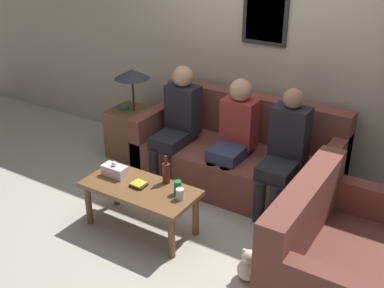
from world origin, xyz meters
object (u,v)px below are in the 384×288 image
couch_main (239,157)px  coffee_table (140,193)px  drinking_glass (180,194)px  person_left (178,120)px  person_right (285,149)px  person_middle (234,133)px  teddy_bear (248,267)px  couch_side (339,264)px  wine_bottle (166,173)px

couch_main → coffee_table: size_ratio=1.99×
drinking_glass → person_left: bearing=124.5°
person_left → person_right: (1.20, -0.01, -0.02)m
coffee_table → person_right: size_ratio=0.87×
person_middle → teddy_bear: bearing=-57.0°
drinking_glass → teddy_bear: bearing=-9.2°
person_left → coffee_table: bearing=-75.1°
person_middle → couch_main: bearing=94.4°
couch_side → person_left: (-2.03, 0.93, 0.34)m
couch_side → person_right: (-0.83, 0.92, 0.33)m
couch_main → person_right: (0.56, -0.20, 0.33)m
coffee_table → person_left: (-0.27, 1.00, 0.28)m
couch_side → drinking_glass: 1.36m
coffee_table → teddy_bear: 1.15m
coffee_table → drinking_glass: (0.41, 0.02, 0.12)m
coffee_table → person_middle: size_ratio=0.88×
teddy_bear → couch_side: bearing=14.5°
couch_main → person_left: (-0.63, -0.20, 0.35)m
couch_main → person_right: 0.68m
wine_bottle → teddy_bear: size_ratio=0.97×
coffee_table → wine_bottle: bearing=50.3°
person_right → couch_side: bearing=-48.0°
couch_side → person_left: bearing=65.3°
couch_side → person_right: size_ratio=1.09×
couch_main → person_left: 0.75m
couch_main → coffee_table: couch_main is taller
person_left → teddy_bear: size_ratio=4.42×
drinking_glass → person_middle: bearing=91.7°
couch_main → drinking_glass: size_ratio=21.44×
person_middle → person_right: size_ratio=0.98×
drinking_glass → person_left: person_left is taller
couch_main → wine_bottle: 1.06m
drinking_glass → person_middle: (-0.03, 1.02, 0.16)m
wine_bottle → person_middle: (0.22, 0.86, 0.10)m
person_left → teddy_bear: (1.39, -1.10, -0.54)m
person_right → coffee_table: bearing=-133.1°
person_right → teddy_bear: size_ratio=4.36×
wine_bottle → teddy_bear: 1.09m
coffee_table → person_right: bearing=46.9°
couch_side → wine_bottle: 1.63m
person_right → teddy_bear: (0.19, -1.09, -0.52)m
person_left → person_right: 1.20m
wine_bottle → drinking_glass: wine_bottle is taller
couch_side → person_left: size_ratio=1.07×
wine_bottle → person_right: size_ratio=0.22×
coffee_table → person_left: size_ratio=0.86×
coffee_table → drinking_glass: 0.43m
couch_side → teddy_bear: bearing=104.5°
drinking_glass → person_right: size_ratio=0.08×
person_right → person_middle: bearing=174.9°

